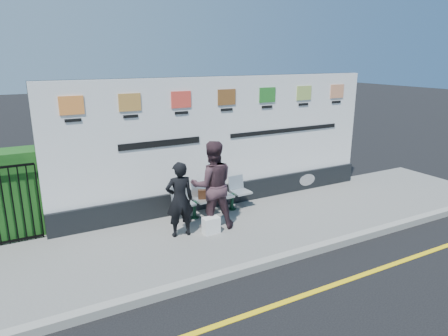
{
  "coord_description": "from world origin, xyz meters",
  "views": [
    {
      "loc": [
        -3.84,
        -4.15,
        3.55
      ],
      "look_at": [
        0.05,
        3.07,
        1.25
      ],
      "focal_mm": 32.0,
      "sensor_mm": 36.0,
      "label": 1
    }
  ],
  "objects_px": {
    "woman_right": "(212,185)",
    "woman_left": "(180,199)",
    "billboard": "(225,151)",
    "bench": "(214,205)"
  },
  "relations": [
    {
      "from": "billboard",
      "to": "woman_right",
      "type": "distance_m",
      "value": 1.49
    },
    {
      "from": "woman_right",
      "to": "woman_left",
      "type": "bearing_deg",
      "value": 19.28
    },
    {
      "from": "billboard",
      "to": "bench",
      "type": "height_order",
      "value": "billboard"
    },
    {
      "from": "bench",
      "to": "woman_left",
      "type": "bearing_deg",
      "value": -150.51
    },
    {
      "from": "woman_left",
      "to": "woman_right",
      "type": "height_order",
      "value": "woman_right"
    },
    {
      "from": "woman_left",
      "to": "woman_right",
      "type": "relative_size",
      "value": 0.82
    },
    {
      "from": "billboard",
      "to": "woman_left",
      "type": "height_order",
      "value": "billboard"
    },
    {
      "from": "billboard",
      "to": "bench",
      "type": "distance_m",
      "value": 1.32
    },
    {
      "from": "bench",
      "to": "woman_right",
      "type": "xyz_separation_m",
      "value": [
        -0.36,
        -0.65,
        0.71
      ]
    },
    {
      "from": "billboard",
      "to": "bench",
      "type": "bearing_deg",
      "value": -138.86
    }
  ]
}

